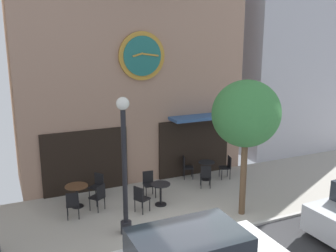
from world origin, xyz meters
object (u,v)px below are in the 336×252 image
cafe_chair_mid_row (149,182)px  cafe_chair_right_end (99,195)px  cafe_table_near_curb (206,168)px  cafe_chair_curbside (206,175)px  cafe_chair_facing_wall (227,166)px  cafe_chair_facing_street (98,184)px  street_lamp (124,167)px  cafe_table_center_right (161,191)px  cafe_chair_under_awning (140,197)px  cafe_chair_near_lamp (73,203)px  cafe_chair_by_entrance (186,166)px  cafe_table_leftmost (77,191)px  street_tree (246,114)px

cafe_chair_mid_row → cafe_chair_right_end: same height
cafe_table_near_curb → cafe_chair_curbside: 0.86m
cafe_chair_right_end → cafe_chair_facing_wall: bearing=8.1°
cafe_chair_facing_street → cafe_chair_mid_row: bearing=-17.1°
street_lamp → cafe_chair_curbside: 4.51m
cafe_chair_curbside → street_lamp: bearing=-152.2°
cafe_table_center_right → cafe_chair_under_awning: size_ratio=0.84×
cafe_table_near_curb → cafe_chair_right_end: 4.66m
cafe_table_near_curb → cafe_chair_under_awning: cafe_chair_under_awning is taller
cafe_chair_near_lamp → cafe_chair_right_end: size_ratio=1.00×
cafe_chair_under_awning → cafe_chair_curbside: bearing=17.5°
cafe_chair_by_entrance → cafe_chair_facing_wall: (1.49, -0.66, 0.00)m
cafe_table_center_right → cafe_chair_curbside: 2.21m
cafe_table_leftmost → cafe_chair_near_lamp: size_ratio=0.84×
cafe_chair_facing_wall → street_lamp: bearing=-153.4°
cafe_chair_under_awning → cafe_chair_near_lamp: 2.12m
cafe_chair_by_entrance → street_lamp: bearing=-138.2°
cafe_chair_facing_street → cafe_chair_under_awning: bearing=-59.1°
street_lamp → cafe_chair_by_entrance: street_lamp is taller
cafe_chair_mid_row → cafe_table_leftmost: bearing=176.4°
street_tree → cafe_chair_facing_wall: (1.26, 2.85, -2.73)m
cafe_chair_under_awning → cafe_chair_by_entrance: (2.71, 2.11, 0.00)m
street_lamp → cafe_chair_near_lamp: (-1.23, 1.52, -1.50)m
cafe_table_center_right → cafe_chair_facing_street: cafe_chair_facing_street is taller
cafe_chair_by_entrance → cafe_chair_facing_wall: bearing=-23.8°
street_lamp → cafe_table_leftmost: 2.93m
cafe_table_leftmost → cafe_chair_mid_row: (2.51, -0.16, -0.02)m
cafe_table_leftmost → cafe_table_near_curb: (5.16, 0.38, -0.05)m
cafe_chair_mid_row → street_lamp: bearing=-125.6°
cafe_table_center_right → cafe_chair_curbside: cafe_chair_curbside is taller
street_lamp → cafe_chair_under_awning: street_lamp is taller
street_lamp → cafe_table_near_curb: (4.22, 2.72, -1.54)m
street_lamp → cafe_table_near_curb: street_lamp is taller
cafe_chair_by_entrance → cafe_chair_right_end: bearing=-160.0°
cafe_table_near_curb → cafe_chair_by_entrance: size_ratio=0.82×
cafe_chair_near_lamp → cafe_chair_curbside: size_ratio=1.00×
cafe_chair_by_entrance → cafe_table_center_right: bearing=-135.7°
cafe_chair_under_awning → cafe_chair_right_end: bearing=149.7°
cafe_chair_facing_street → cafe_chair_mid_row: 1.79m
street_tree → cafe_table_center_right: 3.85m
cafe_chair_facing_street → cafe_table_near_curb: bearing=0.1°
cafe_table_center_right → cafe_table_near_curb: cafe_table_center_right is taller
street_lamp → cafe_table_center_right: bearing=38.8°
cafe_chair_facing_street → street_tree: bearing=-37.8°
cafe_table_center_right → cafe_chair_near_lamp: (-2.89, 0.19, 0.01)m
cafe_table_leftmost → cafe_chair_mid_row: bearing=-3.6°
street_tree → cafe_chair_by_entrance: bearing=93.8°
cafe_chair_under_awning → cafe_chair_right_end: same height
street_tree → cafe_chair_right_end: street_tree is taller
cafe_chair_by_entrance → cafe_chair_mid_row: bearing=-153.5°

